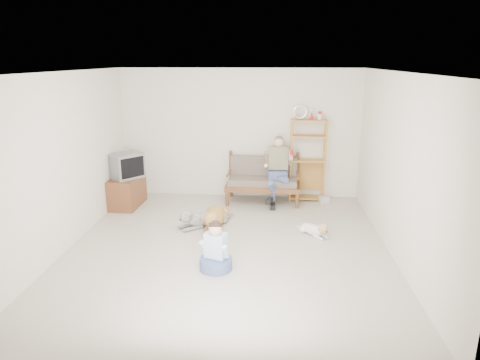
# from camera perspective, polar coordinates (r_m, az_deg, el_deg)

# --- Properties ---
(floor) EXTENTS (5.50, 5.50, 0.00)m
(floor) POSITION_cam_1_polar(r_m,az_deg,el_deg) (6.81, -1.61, -9.13)
(floor) COLOR beige
(floor) RESTS_ON ground
(ceiling) EXTENTS (5.50, 5.50, 0.00)m
(ceiling) POSITION_cam_1_polar(r_m,az_deg,el_deg) (6.17, -1.81, 14.22)
(ceiling) COLOR white
(ceiling) RESTS_ON ground
(wall_back) EXTENTS (5.00, 0.00, 5.00)m
(wall_back) POSITION_cam_1_polar(r_m,az_deg,el_deg) (9.04, 0.01, 6.16)
(wall_back) COLOR beige
(wall_back) RESTS_ON ground
(wall_front) EXTENTS (5.00, 0.00, 5.00)m
(wall_front) POSITION_cam_1_polar(r_m,az_deg,el_deg) (3.77, -5.85, -8.16)
(wall_front) COLOR beige
(wall_front) RESTS_ON ground
(wall_left) EXTENTS (0.00, 5.50, 5.50)m
(wall_left) POSITION_cam_1_polar(r_m,az_deg,el_deg) (7.05, -22.38, 2.15)
(wall_left) COLOR beige
(wall_left) RESTS_ON ground
(wall_right) EXTENTS (0.00, 5.50, 5.50)m
(wall_right) POSITION_cam_1_polar(r_m,az_deg,el_deg) (6.60, 20.44, 1.47)
(wall_right) COLOR beige
(wall_right) RESTS_ON ground
(loveseat) EXTENTS (1.53, 0.76, 0.95)m
(loveseat) POSITION_cam_1_polar(r_m,az_deg,el_deg) (8.84, 3.07, 0.16)
(loveseat) COLOR brown
(loveseat) RESTS_ON ground
(man) EXTENTS (0.53, 0.75, 1.22)m
(man) POSITION_cam_1_polar(r_m,az_deg,el_deg) (8.62, 4.94, 0.74)
(man) COLOR #4F6192
(man) RESTS_ON loveseat
(etagere) EXTENTS (0.75, 0.33, 1.99)m
(etagere) POSITION_cam_1_polar(r_m,az_deg,el_deg) (8.95, 8.97, 2.74)
(etagere) COLOR #C1873C
(etagere) RESTS_ON ground
(book_stack) EXTENTS (0.22, 0.18, 0.13)m
(book_stack) POSITION_cam_1_polar(r_m,az_deg,el_deg) (9.03, 11.14, -2.58)
(book_stack) COLOR beige
(book_stack) RESTS_ON ground
(tv_stand) EXTENTS (0.55, 0.92, 0.60)m
(tv_stand) POSITION_cam_1_polar(r_m,az_deg,el_deg) (8.90, -14.85, -1.50)
(tv_stand) COLOR brown
(tv_stand) RESTS_ON ground
(crt_tv) EXTENTS (0.74, 0.75, 0.49)m
(crt_tv) POSITION_cam_1_polar(r_m,az_deg,el_deg) (8.73, -14.93, 1.88)
(crt_tv) COLOR slate
(crt_tv) RESTS_ON tv_stand
(wall_outlet) EXTENTS (0.12, 0.02, 0.08)m
(wall_outlet) POSITION_cam_1_polar(r_m,az_deg,el_deg) (9.43, -7.60, -0.12)
(wall_outlet) COLOR white
(wall_outlet) RESTS_ON ground
(golden_retriever) EXTENTS (0.34, 1.38, 0.42)m
(golden_retriever) POSITION_cam_1_polar(r_m,az_deg,el_deg) (7.60, -3.41, -5.04)
(golden_retriever) COLOR #B98940
(golden_retriever) RESTS_ON ground
(shaggy_dog) EXTENTS (0.94, 0.85, 0.36)m
(shaggy_dog) POSITION_cam_1_polar(r_m,az_deg,el_deg) (7.66, -4.94, -5.09)
(shaggy_dog) COLOR silver
(shaggy_dog) RESTS_ON ground
(terrier) EXTENTS (0.51, 0.55, 0.26)m
(terrier) POSITION_cam_1_polar(r_m,az_deg,el_deg) (7.34, 10.01, -6.53)
(terrier) COLOR silver
(terrier) RESTS_ON ground
(child) EXTENTS (0.46, 0.46, 0.73)m
(child) POSITION_cam_1_polar(r_m,az_deg,el_deg) (6.10, -3.25, -9.54)
(child) COLOR #4F6192
(child) RESTS_ON ground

